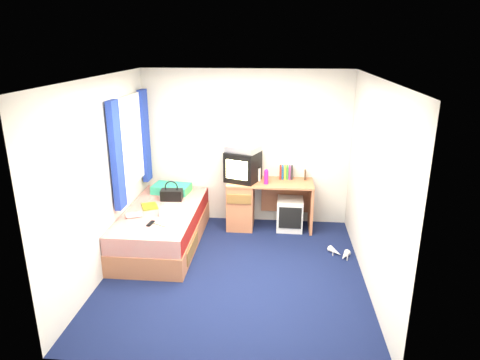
# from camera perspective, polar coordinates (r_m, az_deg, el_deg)

# --- Properties ---
(ground) EXTENTS (3.40, 3.40, 0.00)m
(ground) POSITION_cam_1_polar(r_m,az_deg,el_deg) (5.53, -0.71, -12.18)
(ground) COLOR #0C1438
(ground) RESTS_ON ground
(room_shell) EXTENTS (3.40, 3.40, 3.40)m
(room_shell) POSITION_cam_1_polar(r_m,az_deg,el_deg) (4.96, -0.78, 2.45)
(room_shell) COLOR white
(room_shell) RESTS_ON ground
(bed) EXTENTS (1.01, 2.00, 0.54)m
(bed) POSITION_cam_1_polar(r_m,az_deg,el_deg) (6.21, -10.22, -6.13)
(bed) COLOR #C47851
(bed) RESTS_ON ground
(pillow) EXTENTS (0.60, 0.42, 0.12)m
(pillow) POSITION_cam_1_polar(r_m,az_deg,el_deg) (6.71, -9.11, -1.14)
(pillow) COLOR #1C85B8
(pillow) RESTS_ON bed
(desk) EXTENTS (1.30, 0.55, 0.75)m
(desk) POSITION_cam_1_polar(r_m,az_deg,el_deg) (6.64, 1.62, -2.93)
(desk) COLOR #C47851
(desk) RESTS_ON ground
(storage_cube) EXTENTS (0.40, 0.40, 0.49)m
(storage_cube) POSITION_cam_1_polar(r_m,az_deg,el_deg) (6.65, 6.66, -4.53)
(storage_cube) COLOR silver
(storage_cube) RESTS_ON ground
(crt_tv) EXTENTS (0.58, 0.56, 0.46)m
(crt_tv) POSITION_cam_1_polar(r_m,az_deg,el_deg) (6.47, 0.37, 1.84)
(crt_tv) COLOR black
(crt_tv) RESTS_ON desk
(vcr) EXTENTS (0.56, 0.49, 0.09)m
(vcr) POSITION_cam_1_polar(r_m,az_deg,el_deg) (6.40, 0.40, 4.19)
(vcr) COLOR #B0B1B2
(vcr) RESTS_ON crt_tv
(book_row) EXTENTS (0.20, 0.13, 0.20)m
(book_row) POSITION_cam_1_polar(r_m,az_deg,el_deg) (6.64, 6.16, 1.02)
(book_row) COLOR maroon
(book_row) RESTS_ON desk
(picture_frame) EXTENTS (0.02, 0.12, 0.14)m
(picture_frame) POSITION_cam_1_polar(r_m,az_deg,el_deg) (6.66, 8.67, 0.69)
(picture_frame) COLOR #322010
(picture_frame) RESTS_ON desk
(pink_water_bottle) EXTENTS (0.08, 0.08, 0.20)m
(pink_water_bottle) POSITION_cam_1_polar(r_m,az_deg,el_deg) (6.37, 3.51, 0.35)
(pink_water_bottle) COLOR #C51B83
(pink_water_bottle) RESTS_ON desk
(aerosol_can) EXTENTS (0.07, 0.07, 0.20)m
(aerosol_can) POSITION_cam_1_polar(r_m,az_deg,el_deg) (6.50, 2.53, 0.74)
(aerosol_can) COLOR silver
(aerosol_can) RESTS_ON desk
(handbag) EXTENTS (0.33, 0.20, 0.29)m
(handbag) POSITION_cam_1_polar(r_m,az_deg,el_deg) (6.39, -9.10, -1.90)
(handbag) COLOR black
(handbag) RESTS_ON bed
(towel) EXTENTS (0.34, 0.29, 0.10)m
(towel) POSITION_cam_1_polar(r_m,az_deg,el_deg) (5.88, -8.90, -4.06)
(towel) COLOR silver
(towel) RESTS_ON bed
(magazine) EXTENTS (0.31, 0.34, 0.01)m
(magazine) POSITION_cam_1_polar(r_m,az_deg,el_deg) (6.22, -11.97, -3.44)
(magazine) COLOR #C1E419
(magazine) RESTS_ON bed
(water_bottle) EXTENTS (0.21, 0.15, 0.07)m
(water_bottle) POSITION_cam_1_polar(r_m,az_deg,el_deg) (5.88, -13.94, -4.58)
(water_bottle) COLOR white
(water_bottle) RESTS_ON bed
(colour_swatch_fan) EXTENTS (0.22, 0.16, 0.01)m
(colour_swatch_fan) POSITION_cam_1_polar(r_m,az_deg,el_deg) (5.59, -10.46, -5.85)
(colour_swatch_fan) COLOR orange
(colour_swatch_fan) RESTS_ON bed
(remote_control) EXTENTS (0.07, 0.17, 0.02)m
(remote_control) POSITION_cam_1_polar(r_m,az_deg,el_deg) (5.64, -11.84, -5.69)
(remote_control) COLOR black
(remote_control) RESTS_ON bed
(window_assembly) EXTENTS (0.11, 1.42, 1.40)m
(window_assembly) POSITION_cam_1_polar(r_m,az_deg,el_deg) (6.16, -14.36, 4.69)
(window_assembly) COLOR silver
(window_assembly) RESTS_ON room_shell
(white_heels) EXTENTS (0.31, 0.34, 0.09)m
(white_heels) POSITION_cam_1_polar(r_m,az_deg,el_deg) (6.03, 13.18, -9.54)
(white_heels) COLOR silver
(white_heels) RESTS_ON ground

